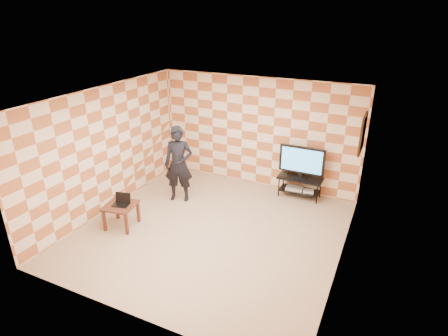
{
  "coord_description": "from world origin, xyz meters",
  "views": [
    {
      "loc": [
        2.98,
        -5.71,
        4.16
      ],
      "look_at": [
        0.0,
        0.6,
        1.15
      ],
      "focal_mm": 30.0,
      "sensor_mm": 36.0,
      "label": 1
    }
  ],
  "objects_px": {
    "person": "(179,164)",
    "side_table": "(121,208)",
    "tv_stand": "(300,183)",
    "tv": "(302,161)"
  },
  "relations": [
    {
      "from": "tv",
      "to": "person",
      "type": "xyz_separation_m",
      "value": [
        -2.49,
        -1.31,
        -0.04
      ]
    },
    {
      "from": "tv_stand",
      "to": "person",
      "type": "xyz_separation_m",
      "value": [
        -2.49,
        -1.31,
        0.52
      ]
    },
    {
      "from": "tv_stand",
      "to": "side_table",
      "type": "relative_size",
      "value": 1.5
    },
    {
      "from": "side_table",
      "to": "tv",
      "type": "bearing_deg",
      "value": 43.87
    },
    {
      "from": "person",
      "to": "side_table",
      "type": "bearing_deg",
      "value": -126.5
    },
    {
      "from": "tv",
      "to": "side_table",
      "type": "relative_size",
      "value": 1.53
    },
    {
      "from": "side_table",
      "to": "person",
      "type": "height_order",
      "value": "person"
    },
    {
      "from": "tv_stand",
      "to": "side_table",
      "type": "distance_m",
      "value": 4.09
    },
    {
      "from": "tv",
      "to": "person",
      "type": "bearing_deg",
      "value": -152.35
    },
    {
      "from": "side_table",
      "to": "tv_stand",
      "type": "bearing_deg",
      "value": 43.9
    }
  ]
}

